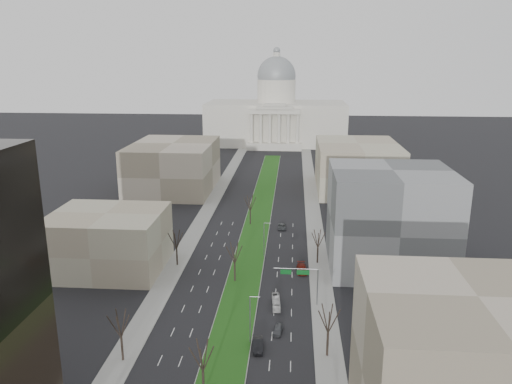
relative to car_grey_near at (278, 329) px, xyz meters
The scene contains 25 objects.
ground 61.76m from the car_grey_near, 97.98° to the left, with size 600.00×600.00×0.00m, color black.
median 60.76m from the car_grey_near, 98.11° to the left, with size 8.00×222.03×0.20m.
sidewalk_left 44.59m from the car_grey_near, 125.79° to the left, with size 5.00×330.00×0.15m, color gray.
sidewalk_right 37.25m from the car_grey_near, 76.13° to the left, with size 5.00×330.00×0.15m, color gray.
capitol 211.50m from the car_grey_near, 92.33° to the left, with size 80.00×46.00×55.00m.
building_beige_left 49.52m from the car_grey_near, 147.82° to the left, with size 26.00×22.00×14.00m, color tan.
building_tan_right 37.73m from the car_grey_near, 47.69° to the right, with size 26.00×24.00×22.00m, color gray.
building_grey_right 43.29m from the car_grey_near, 52.52° to the left, with size 28.00×26.00×24.00m, color #5D6062.
building_far_left 110.46m from the car_grey_near, 113.30° to the left, with size 30.00×40.00×18.00m, color gray.
building_far_right 109.72m from the car_grey_near, 76.02° to the left, with size 30.00×40.00×18.00m, color tan.
tree_left_mid 28.66m from the car_grey_near, 157.19° to the right, with size 5.40×5.40×9.72m.
tree_left_far 39.40m from the car_grey_near, 131.47° to the left, with size 5.28×5.28×9.50m.
tree_right_mid 12.77m from the car_grey_near, 38.40° to the right, with size 5.52×5.52×9.94m.
tree_right_far 34.76m from the car_grey_near, 75.42° to the left, with size 5.04×5.04×9.07m.
tree_median_a 22.51m from the car_grey_near, 119.30° to the right, with size 5.40×5.40×9.72m.
tree_median_b 24.48m from the car_grey_near, 116.55° to the left, with size 5.40×5.40×9.72m.
tree_median_c 62.39m from the car_grey_near, 99.81° to the left, with size 5.40×5.40×9.72m.
streetlamp_median_b 7.41m from the car_grey_near, 141.43° to the right, with size 1.90×0.20×9.16m.
streetlamp_median_c 36.71m from the car_grey_near, 97.58° to the left, with size 1.90×0.20×9.16m.
mast_arm_signs 13.37m from the car_grey_near, 66.28° to the left, with size 9.12×0.24×8.09m.
car_grey_near is the anchor object (origin of this frame).
car_black 6.56m from the car_grey_near, 120.94° to the right, with size 1.75×5.02×1.65m, color black.
car_red 27.99m from the car_grey_near, 80.32° to the left, with size 2.29×5.64×1.64m, color #62150D.
car_grey_far 58.07m from the car_grey_near, 90.82° to the left, with size 2.20×4.76×1.32m, color #414447.
box_van 10.13m from the car_grey_near, 94.18° to the left, with size 1.50×6.43×1.79m, color white.
Camera 1 is at (10.83, -23.73, 49.44)m, focal length 35.00 mm.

